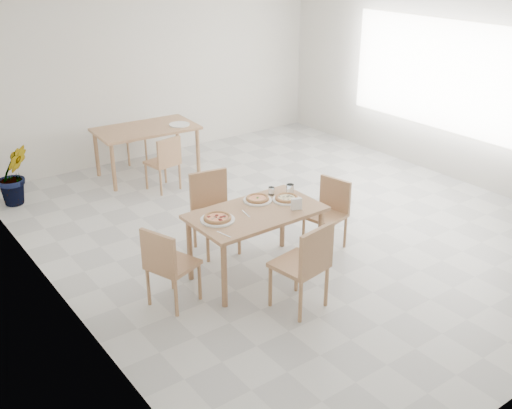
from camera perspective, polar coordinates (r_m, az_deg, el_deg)
room at (r=9.51m, az=16.86°, el=11.79°), size 7.28×7.00×7.00m
main_table at (r=6.29m, az=0.00°, el=-1.38°), size 1.40×0.80×0.75m
chair_south at (r=5.76m, az=4.80°, el=-5.45°), size 0.52×0.52×0.92m
chair_north at (r=6.91m, az=-4.12°, el=-0.14°), size 0.53×0.53×0.93m
chair_west at (r=5.88m, az=-8.47°, el=-5.46°), size 0.54×0.54×0.85m
chair_east at (r=7.01m, az=6.99°, el=-0.42°), size 0.49×0.49×0.83m
plate_margherita at (r=6.49m, az=0.15°, el=0.40°), size 0.31×0.31×0.02m
plate_mushroom at (r=6.51m, az=2.93°, el=0.45°), size 0.31×0.31×0.02m
plate_pepperoni at (r=6.06m, az=-3.68°, el=-1.46°), size 0.35×0.35×0.02m
pizza_margherita at (r=6.48m, az=0.15°, el=0.59°), size 0.32×0.32×0.03m
pizza_mushroom at (r=6.50m, az=2.93°, el=0.64°), size 0.30×0.30×0.03m
pizza_pepperoni at (r=6.05m, az=-3.69°, el=-1.26°), size 0.35×0.35×0.03m
tumbler_a at (r=6.67m, az=3.26°, el=1.47°), size 0.08×0.08×0.11m
tumbler_b at (r=6.64m, az=1.47°, el=1.30°), size 0.07×0.07×0.09m
napkin_holder at (r=6.27m, az=3.88°, el=-0.01°), size 0.13×0.10×0.13m
fork_a at (r=6.18m, az=-0.95°, el=-0.91°), size 0.05×0.19×0.01m
fork_b at (r=5.77m, az=-3.07°, el=-2.87°), size 0.05×0.19×0.01m
second_table at (r=9.24m, az=-10.43°, el=6.73°), size 1.55×0.95×0.75m
chair_back_s at (r=8.63m, az=-8.64°, el=4.22°), size 0.46×0.46×0.81m
chair_back_n at (r=10.01m, az=-12.17°, el=6.71°), size 0.45×0.45×0.80m
plate_empty at (r=9.26m, az=-7.32°, el=7.56°), size 0.31×0.31×0.02m
potted_plant at (r=8.77m, az=-22.09°, el=2.62°), size 0.49×0.41×0.83m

